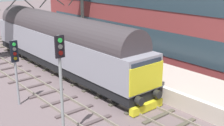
{
  "coord_description": "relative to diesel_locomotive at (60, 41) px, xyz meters",
  "views": [
    {
      "loc": [
        -11.42,
        -13.12,
        7.71
      ],
      "look_at": [
        0.2,
        0.76,
        2.1
      ],
      "focal_mm": 46.78,
      "sensor_mm": 36.0,
      "label": 1
    }
  ],
  "objects": [
    {
      "name": "ground_plane",
      "position": [
        -0.0,
        -7.0,
        -2.49
      ],
      "size": [
        140.0,
        140.0,
        0.0
      ],
      "primitive_type": "plane",
      "color": "#68575A",
      "rests_on": "ground"
    },
    {
      "name": "track_main",
      "position": [
        -0.0,
        -7.0,
        -2.43
      ],
      "size": [
        2.5,
        60.0,
        0.15
      ],
      "color": "gray",
      "rests_on": "ground"
    },
    {
      "name": "track_adjacent_west",
      "position": [
        -3.26,
        -7.0,
        -2.43
      ],
      "size": [
        2.5,
        60.0,
        0.15
      ],
      "color": "gray",
      "rests_on": "ground"
    },
    {
      "name": "station_platform",
      "position": [
        3.6,
        -7.0,
        -1.99
      ],
      "size": [
        4.0,
        44.0,
        1.01
      ],
      "color": "#BBAB9F",
      "rests_on": "ground"
    },
    {
      "name": "diesel_locomotive",
      "position": [
        0.0,
        0.0,
        0.0
      ],
      "size": [
        2.74,
        19.46,
        4.68
      ],
      "color": "black",
      "rests_on": "ground"
    },
    {
      "name": "signal_post_near",
      "position": [
        -5.32,
        -9.26,
        0.79
      ],
      "size": [
        0.44,
        0.22,
        5.16
      ],
      "color": "gray",
      "rests_on": "ground"
    },
    {
      "name": "signal_post_mid",
      "position": [
        -5.32,
        -3.99,
        0.14
      ],
      "size": [
        0.44,
        0.22,
        4.01
      ],
      "color": "gray",
      "rests_on": "ground"
    },
    {
      "name": "waiting_passenger",
      "position": [
        3.48,
        -0.18,
        -0.5
      ],
      "size": [
        0.4,
        0.5,
        1.64
      ],
      "rotation": [
        0.0,
        0.0,
        1.78
      ],
      "color": "#292A40",
      "rests_on": "station_platform"
    }
  ]
}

